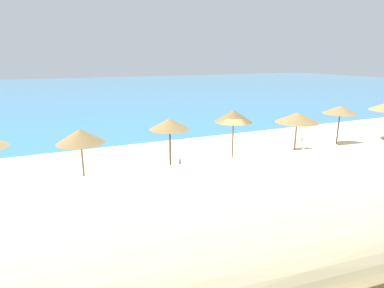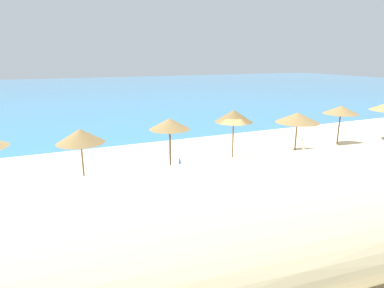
{
  "view_description": "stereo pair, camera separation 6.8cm",
  "coord_description": "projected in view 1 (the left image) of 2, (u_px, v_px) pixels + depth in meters",
  "views": [
    {
      "loc": [
        -8.09,
        -13.72,
        5.74
      ],
      "look_at": [
        -1.66,
        0.89,
        1.41
      ],
      "focal_mm": 30.07,
      "sensor_mm": 36.0,
      "label": 1
    },
    {
      "loc": [
        -8.03,
        -13.75,
        5.74
      ],
      "look_at": [
        -1.66,
        0.89,
        1.41
      ],
      "focal_mm": 30.07,
      "sensor_mm": 36.0,
      "label": 2
    }
  ],
  "objects": [
    {
      "name": "sea_water",
      "position": [
        99.0,
        90.0,
        57.07
      ],
      "size": [
        160.0,
        76.82,
        0.01
      ],
      "primitive_type": "cube",
      "color": "teal",
      "rests_on": "ground_plane"
    },
    {
      "name": "beach_umbrella_6",
      "position": [
        340.0,
        110.0,
        21.27
      ],
      "size": [
        2.27,
        2.27,
        2.63
      ],
      "color": "brown",
      "rests_on": "ground_plane"
    },
    {
      "name": "beach_ball",
      "position": [
        316.0,
        157.0,
        18.59
      ],
      "size": [
        0.34,
        0.34,
        0.34
      ],
      "primitive_type": "sphere",
      "color": "red",
      "rests_on": "ground_plane"
    },
    {
      "name": "beach_umbrella_4",
      "position": [
        234.0,
        116.0,
        17.88
      ],
      "size": [
        2.11,
        2.11,
        2.91
      ],
      "color": "brown",
      "rests_on": "ground_plane"
    },
    {
      "name": "lounge_chair_0",
      "position": [
        295.0,
        150.0,
        18.92
      ],
      "size": [
        1.5,
        1.25,
        1.13
      ],
      "rotation": [
        0.0,
        0.0,
        1.01
      ],
      "color": "white",
      "rests_on": "ground_plane"
    },
    {
      "name": "lounge_chair_1",
      "position": [
        170.0,
        174.0,
        15.22
      ],
      "size": [
        1.7,
        1.16,
        1.09
      ],
      "rotation": [
        0.0,
        0.0,
        1.16
      ],
      "color": "blue",
      "rests_on": "ground_plane"
    },
    {
      "name": "ground_plane",
      "position": [
        228.0,
        171.0,
        16.77
      ],
      "size": [
        160.0,
        160.0,
        0.0
      ],
      "primitive_type": "plane",
      "color": "beige"
    },
    {
      "name": "beach_umbrella_2",
      "position": [
        80.0,
        136.0,
        14.61
      ],
      "size": [
        2.18,
        2.18,
        2.6
      ],
      "color": "brown",
      "rests_on": "ground_plane"
    },
    {
      "name": "dune_ridge",
      "position": [
        342.0,
        199.0,
        10.14
      ],
      "size": [
        54.99,
        10.57,
        2.82
      ],
      "primitive_type": "ellipsoid",
      "rotation": [
        0.0,
        0.0,
        -0.08
      ],
      "color": "beige",
      "rests_on": "ground_plane"
    },
    {
      "name": "beach_umbrella_5",
      "position": [
        297.0,
        118.0,
        19.4
      ],
      "size": [
        2.61,
        2.61,
        2.52
      ],
      "color": "brown",
      "rests_on": "ground_plane"
    },
    {
      "name": "beach_umbrella_3",
      "position": [
        170.0,
        124.0,
        16.15
      ],
      "size": [
        2.08,
        2.08,
        2.77
      ],
      "color": "brown",
      "rests_on": "ground_plane"
    }
  ]
}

